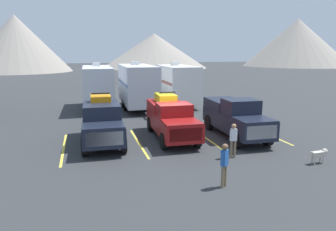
# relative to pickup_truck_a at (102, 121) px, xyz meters

# --- Properties ---
(ground_plane) EXTENTS (240.00, 240.00, 0.00)m
(ground_plane) POSITION_rel_pickup_truck_a_xyz_m (3.80, -0.44, -1.22)
(ground_plane) COLOR #2D3033
(pickup_truck_a) EXTENTS (2.27, 5.39, 2.62)m
(pickup_truck_a) POSITION_rel_pickup_truck_a_xyz_m (0.00, 0.00, 0.00)
(pickup_truck_a) COLOR black
(pickup_truck_a) RESTS_ON ground
(pickup_truck_b) EXTENTS (2.21, 5.70, 2.53)m
(pickup_truck_b) POSITION_rel_pickup_truck_a_xyz_m (3.85, 0.02, -0.05)
(pickup_truck_b) COLOR maroon
(pickup_truck_b) RESTS_ON ground
(pickup_truck_c) EXTENTS (2.20, 5.83, 2.28)m
(pickup_truck_c) POSITION_rel_pickup_truck_a_xyz_m (7.48, -0.79, -0.04)
(pickup_truck_c) COLOR black
(pickup_truck_c) RESTS_ON ground
(lot_stripe_a) EXTENTS (0.12, 5.50, 0.01)m
(lot_stripe_a) POSITION_rel_pickup_truck_a_xyz_m (-2.02, -0.58, -1.21)
(lot_stripe_a) COLOR gold
(lot_stripe_a) RESTS_ON ground
(lot_stripe_b) EXTENTS (0.12, 5.50, 0.01)m
(lot_stripe_b) POSITION_rel_pickup_truck_a_xyz_m (1.86, -0.58, -1.21)
(lot_stripe_b) COLOR gold
(lot_stripe_b) RESTS_ON ground
(lot_stripe_c) EXTENTS (0.12, 5.50, 0.01)m
(lot_stripe_c) POSITION_rel_pickup_truck_a_xyz_m (5.74, -0.58, -1.21)
(lot_stripe_c) COLOR gold
(lot_stripe_c) RESTS_ON ground
(lot_stripe_d) EXTENTS (0.12, 5.50, 0.01)m
(lot_stripe_d) POSITION_rel_pickup_truck_a_xyz_m (9.62, -0.58, -1.21)
(lot_stripe_d) COLOR gold
(lot_stripe_d) RESTS_ON ground
(camper_trailer_a) EXTENTS (2.45, 7.95, 3.90)m
(camper_trailer_a) POSITION_rel_pickup_truck_a_xyz_m (0.33, 10.34, 0.83)
(camper_trailer_a) COLOR silver
(camper_trailer_a) RESTS_ON ground
(camper_trailer_b) EXTENTS (2.69, 8.34, 4.01)m
(camper_trailer_b) POSITION_rel_pickup_truck_a_xyz_m (3.63, 9.55, 0.89)
(camper_trailer_b) COLOR silver
(camper_trailer_b) RESTS_ON ground
(camper_trailer_c) EXTENTS (2.70, 7.27, 3.90)m
(camper_trailer_c) POSITION_rel_pickup_truck_a_xyz_m (7.38, 10.14, 0.83)
(camper_trailer_c) COLOR white
(camper_trailer_c) RESTS_ON ground
(person_a) EXTENTS (0.32, 0.29, 1.64)m
(person_a) POSITION_rel_pickup_truck_a_xyz_m (3.86, -6.95, -0.27)
(person_a) COLOR #726047
(person_a) RESTS_ON ground
(person_b) EXTENTS (0.36, 0.22, 1.62)m
(person_b) POSITION_rel_pickup_truck_a_xyz_m (5.67, -4.13, -0.28)
(person_b) COLOR #726047
(person_b) RESTS_ON ground
(dog) EXTENTS (0.93, 0.30, 0.65)m
(dog) POSITION_rel_pickup_truck_a_xyz_m (9.02, -5.85, -0.78)
(dog) COLOR beige
(dog) RESTS_ON ground
(mountain_ridge) EXTENTS (167.48, 41.02, 15.38)m
(mountain_ridge) POSITION_rel_pickup_truck_a_xyz_m (-2.30, 71.71, 5.72)
(mountain_ridge) COLOR gray
(mountain_ridge) RESTS_ON ground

